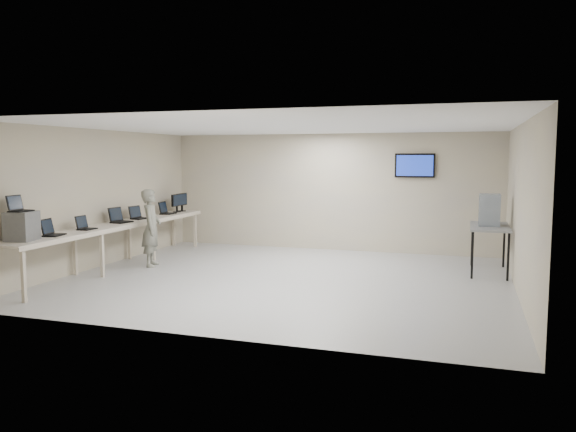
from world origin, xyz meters
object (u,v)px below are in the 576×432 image
(equipment_box, at_px, (22,226))
(side_table, at_px, (490,229))
(workbench, at_px, (117,227))
(soldier, at_px, (151,228))

(equipment_box, bearing_deg, side_table, 18.35)
(side_table, bearing_deg, workbench, -166.23)
(soldier, bearing_deg, workbench, 98.60)
(workbench, relative_size, side_table, 3.89)
(workbench, height_order, soldier, soldier)
(workbench, bearing_deg, soldier, 29.40)
(soldier, distance_m, side_table, 6.75)
(equipment_box, distance_m, side_table, 8.40)
(side_table, bearing_deg, equipment_box, -149.78)
(soldier, relative_size, side_table, 1.03)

